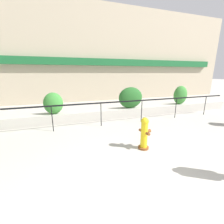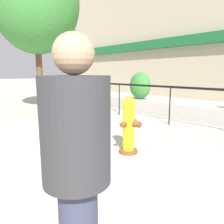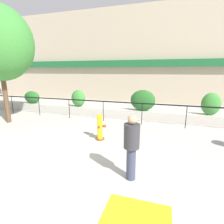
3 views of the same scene
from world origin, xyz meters
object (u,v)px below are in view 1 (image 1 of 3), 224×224
Objects in this scene: hedge_bush_1 at (53,103)px; fire_hydrant at (144,133)px; hedge_bush_3 at (180,95)px; hedge_bush_2 at (131,98)px.

hedge_bush_1 reaches higher than fire_hydrant.
fire_hydrant is at bearing -142.02° from hedge_bush_3.
hedge_bush_2 is at bearing 180.00° from hedge_bush_3.
hedge_bush_3 reaches higher than hedge_bush_1.
hedge_bush_3 is (7.63, 0.00, 0.06)m from hedge_bush_1.
hedge_bush_3 is at bearing 37.98° from fire_hydrant.
hedge_bush_3 is 6.01m from fire_hydrant.
fire_hydrant is at bearing -51.68° from hedge_bush_1.
hedge_bush_2 is 1.22× the size of hedge_bush_3.
fire_hydrant is (-1.22, -3.68, -0.54)m from hedge_bush_2.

